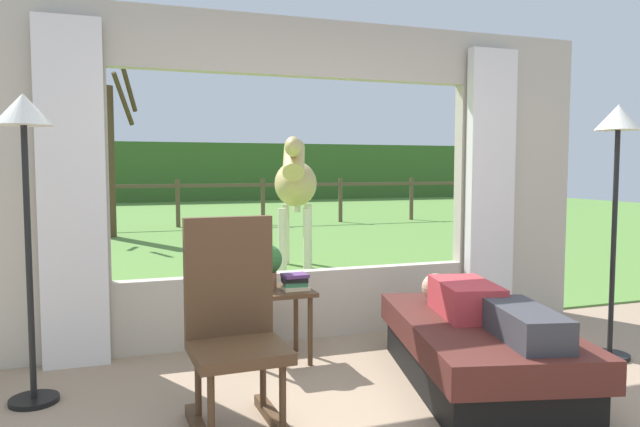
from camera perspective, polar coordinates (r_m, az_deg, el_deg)
back_wall_with_window at (r=4.77m, az=-1.84°, el=2.79°), size 5.20×0.12×2.55m
curtain_panel_left at (r=4.42m, az=-22.64°, el=1.68°), size 0.44×0.10×2.40m
curtain_panel_right at (r=5.41m, az=15.98°, el=2.29°), size 0.44×0.10×2.40m
outdoor_pasture_lawn at (r=15.58m, az=-14.01°, el=-0.78°), size 36.00×21.68×0.02m
distant_hill_ridge at (r=25.33m, az=-16.16°, el=3.83°), size 36.00×2.00×2.40m
recliner_sofa at (r=4.01m, az=14.85°, el=-12.65°), size 1.28×1.87×0.42m
reclining_person at (r=3.89m, az=15.35°, el=-8.55°), size 0.47×1.43×0.22m
rocking_chair at (r=3.24m, az=-8.26°, el=-10.62°), size 0.50×0.70×1.12m
side_table at (r=4.30m, az=-3.85°, el=-8.47°), size 0.44×0.44×0.52m
potted_plant at (r=4.29m, az=-5.12°, el=-4.76°), size 0.22×0.22×0.32m
book_stack at (r=4.24m, az=-2.40°, el=-6.55°), size 0.19×0.15×0.11m
floor_lamp_left at (r=3.81m, az=-26.43°, el=5.06°), size 0.32×0.32×1.81m
floor_lamp_right at (r=4.75m, az=26.57°, el=5.07°), size 0.32×0.32×1.83m
horse at (r=7.87m, az=-2.36°, el=2.74°), size 0.93×1.81×1.73m
pasture_tree at (r=12.37m, az=-19.86°, el=5.39°), size 1.38×1.32×3.57m
pasture_fence_line at (r=13.99m, az=-13.47°, el=1.67°), size 16.10×0.10×1.10m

